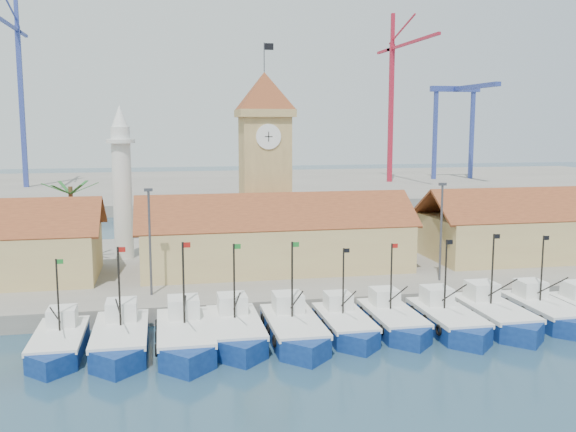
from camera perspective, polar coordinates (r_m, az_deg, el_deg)
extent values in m
plane|color=#1C374B|center=(46.02, 3.30, -11.88)|extent=(400.00, 400.00, 0.00)
cube|color=gray|center=(68.39, -1.77, -4.52)|extent=(140.00, 32.00, 1.50)
cube|color=gray|center=(152.93, -7.12, 2.56)|extent=(240.00, 80.00, 2.00)
cube|color=navy|center=(48.06, -19.65, -10.88)|extent=(3.29, 7.44, 1.69)
cube|color=navy|center=(44.59, -20.35, -12.42)|extent=(3.29, 3.29, 1.69)
cube|color=silver|center=(47.79, -19.70, -9.92)|extent=(3.35, 7.65, 0.33)
cube|color=silver|center=(49.34, -19.43, -8.43)|extent=(1.97, 2.07, 1.32)
cylinder|color=black|center=(47.51, -19.77, -6.73)|extent=(0.13, 0.13, 5.26)
cube|color=#197226|center=(46.93, -19.63, -3.84)|extent=(0.47, 0.02, 0.33)
cube|color=navy|center=(47.43, -14.64, -10.85)|extent=(3.65, 8.26, 1.88)
cube|color=navy|center=(43.55, -14.95, -12.61)|extent=(3.65, 3.65, 1.88)
cube|color=silver|center=(47.14, -14.68, -9.77)|extent=(3.72, 8.49, 0.37)
cube|color=silver|center=(48.87, -14.58, -8.10)|extent=(2.19, 2.29, 1.46)
cylinder|color=black|center=(46.84, -14.77, -6.17)|extent=(0.15, 0.15, 5.84)
cube|color=#A5140F|center=(46.24, -14.57, -2.91)|extent=(0.52, 0.02, 0.37)
cube|color=navy|center=(46.84, -9.13, -10.91)|extent=(3.78, 8.56, 1.95)
cube|color=navy|center=(42.82, -8.90, -12.76)|extent=(3.78, 3.78, 1.95)
cube|color=silver|center=(46.54, -9.16, -9.77)|extent=(3.86, 8.80, 0.38)
cube|color=silver|center=(48.33, -9.28, -8.02)|extent=(2.27, 2.38, 1.51)
cylinder|color=black|center=(46.23, -9.27, -6.00)|extent=(0.15, 0.15, 6.05)
cube|color=#A5140F|center=(45.63, -9.01, -2.56)|extent=(0.54, 0.02, 0.38)
cube|color=navy|center=(47.90, -4.68, -10.43)|extent=(3.58, 8.10, 1.84)
cube|color=navy|center=(44.11, -4.06, -12.09)|extent=(3.58, 3.58, 1.84)
cube|color=silver|center=(47.62, -4.69, -9.38)|extent=(3.65, 8.32, 0.36)
cube|color=silver|center=(49.31, -4.98, -7.77)|extent=(2.15, 2.25, 1.43)
cylinder|color=black|center=(47.33, -4.81, -5.89)|extent=(0.14, 0.14, 5.73)
cube|color=#197226|center=(46.78, -4.53, -2.72)|extent=(0.51, 0.02, 0.36)
cube|color=navy|center=(47.92, 0.49, -10.38)|extent=(3.63, 8.22, 1.87)
cube|color=navy|center=(44.13, 1.61, -12.05)|extent=(3.63, 3.63, 1.87)
cube|color=silver|center=(47.63, 0.49, -9.32)|extent=(3.71, 8.45, 0.36)
cube|color=silver|center=(49.32, 0.00, -7.69)|extent=(2.18, 2.28, 1.45)
cylinder|color=black|center=(47.34, 0.37, -5.77)|extent=(0.15, 0.15, 5.81)
cube|color=#197226|center=(46.81, 0.68, -2.55)|extent=(0.52, 0.02, 0.36)
cube|color=navy|center=(49.51, 5.04, -9.86)|extent=(3.26, 7.37, 1.68)
cube|color=navy|center=(46.18, 6.34, -11.23)|extent=(3.26, 3.26, 1.68)
cube|color=silver|center=(49.26, 5.05, -8.94)|extent=(3.32, 7.58, 0.33)
cube|color=silver|center=(50.75, 4.47, -7.54)|extent=(1.96, 2.05, 1.30)
cylinder|color=black|center=(48.99, 4.93, -5.87)|extent=(0.13, 0.13, 5.21)
cube|color=black|center=(48.53, 5.23, -3.08)|extent=(0.47, 0.02, 0.33)
cube|color=navy|center=(50.90, 9.26, -9.42)|extent=(3.35, 7.57, 1.72)
cube|color=navy|center=(47.55, 10.88, -10.74)|extent=(3.35, 3.35, 1.72)
cube|color=silver|center=(50.65, 9.28, -8.49)|extent=(3.41, 7.79, 0.33)
cube|color=silver|center=(52.14, 8.57, -7.11)|extent=(2.01, 2.10, 1.34)
cylinder|color=black|center=(50.38, 9.16, -5.42)|extent=(0.13, 0.13, 5.36)
cube|color=#A5140F|center=(49.95, 9.48, -2.63)|extent=(0.48, 0.02, 0.33)
cube|color=navy|center=(51.69, 13.93, -9.26)|extent=(3.50, 7.91, 1.80)
cube|color=navy|center=(48.33, 15.95, -10.57)|extent=(3.50, 3.50, 1.80)
cube|color=silver|center=(51.43, 13.96, -8.30)|extent=(3.57, 8.13, 0.35)
cube|color=silver|center=(52.94, 13.08, -6.90)|extent=(2.10, 2.20, 1.40)
cylinder|color=black|center=(51.16, 13.83, -5.14)|extent=(0.14, 0.14, 5.59)
cube|color=black|center=(50.74, 14.18, -2.27)|extent=(0.50, 0.02, 0.35)
cube|color=navy|center=(53.76, 17.80, -8.71)|extent=(3.63, 8.21, 1.87)
cube|color=navy|center=(50.39, 20.09, -9.96)|extent=(3.63, 3.63, 1.87)
cube|color=silver|center=(53.50, 17.85, -7.75)|extent=(3.70, 8.44, 0.36)
cube|color=silver|center=(55.02, 16.84, -6.38)|extent=(2.18, 2.28, 1.45)
cylinder|color=black|center=(53.24, 17.71, -4.60)|extent=(0.15, 0.15, 5.80)
cube|color=black|center=(52.85, 18.08, -1.73)|extent=(0.52, 0.02, 0.36)
cube|color=navy|center=(56.33, 21.71, -8.16)|extent=(3.45, 7.81, 1.78)
cube|color=navy|center=(53.26, 24.02, -9.22)|extent=(3.45, 3.45, 1.78)
cube|color=silver|center=(56.10, 21.76, -7.29)|extent=(3.52, 8.03, 0.35)
cube|color=silver|center=(57.49, 20.74, -6.05)|extent=(2.07, 2.17, 1.38)
cylinder|color=black|center=(55.86, 21.64, -4.43)|extent=(0.14, 0.14, 5.53)
cube|color=black|center=(55.52, 21.99, -1.82)|extent=(0.49, 0.02, 0.35)
cube|color=tan|center=(63.92, -1.19, -2.67)|extent=(26.00, 10.00, 4.50)
cube|color=#974B26|center=(60.89, -0.78, 0.36)|extent=(27.04, 5.13, 3.21)
cube|color=#974B26|center=(65.77, -1.58, 0.94)|extent=(27.04, 5.13, 3.21)
cube|color=tan|center=(76.25, 23.23, -1.57)|extent=(30.00, 10.00, 4.50)
cube|color=#974B26|center=(77.80, 22.35, 1.45)|extent=(31.20, 5.13, 3.21)
cube|color=tan|center=(69.03, -2.07, 2.54)|extent=(5.00, 5.00, 15.00)
cube|color=tan|center=(68.71, -2.11, 9.11)|extent=(5.80, 5.80, 0.80)
pyramid|color=#974B26|center=(68.78, -2.12, 11.02)|extent=(5.80, 5.80, 4.00)
cylinder|color=white|center=(66.19, -1.74, 7.07)|extent=(2.60, 0.15, 2.60)
cube|color=black|center=(66.12, -1.73, 7.07)|extent=(0.08, 0.02, 1.00)
cube|color=black|center=(66.12, -1.73, 7.07)|extent=(0.80, 0.02, 0.08)
cylinder|color=#3F3F44|center=(69.05, -2.13, 13.92)|extent=(0.10, 0.10, 3.00)
cube|color=black|center=(69.25, -1.72, 14.83)|extent=(1.00, 0.03, 0.70)
cylinder|color=silver|center=(70.30, -14.50, 1.97)|extent=(2.00, 2.00, 14.00)
cylinder|color=silver|center=(69.95, -14.67, 6.46)|extent=(3.00, 3.00, 0.40)
cone|color=silver|center=(69.93, -14.74, 8.58)|extent=(1.80, 1.80, 2.40)
cylinder|color=brown|center=(69.17, -18.64, -0.80)|extent=(0.44, 0.44, 8.00)
cube|color=#205E24|center=(68.54, -17.63, 2.37)|extent=(2.80, 0.35, 1.18)
cube|color=#205E24|center=(69.82, -18.09, 2.45)|extent=(1.71, 2.60, 1.18)
cube|color=#205E24|center=(70.00, -19.23, 2.41)|extent=(1.71, 2.60, 1.18)
cube|color=#205E24|center=(68.91, -19.94, 2.29)|extent=(2.80, 0.35, 1.18)
cube|color=#205E24|center=(67.61, -19.50, 2.21)|extent=(1.71, 2.60, 1.18)
cube|color=#205E24|center=(67.43, -18.33, 2.25)|extent=(1.71, 2.60, 1.18)
cylinder|color=#3F3F44|center=(54.70, -12.17, -2.30)|extent=(0.20, 0.20, 9.00)
cube|color=#3F3F44|center=(54.09, -12.31, 2.29)|extent=(0.70, 0.25, 0.25)
cylinder|color=#3F3F44|center=(60.13, 13.44, -1.41)|extent=(0.20, 0.20, 9.00)
cube|color=#3F3F44|center=(59.58, 13.58, 2.77)|extent=(0.70, 0.25, 0.25)
cube|color=#304094|center=(152.67, -22.58, 8.89)|extent=(1.00, 1.00, 34.69)
cube|color=#304094|center=(144.37, -23.73, 15.43)|extent=(0.60, 24.56, 0.60)
cube|color=#304094|center=(158.79, -22.56, 14.77)|extent=(0.60, 10.00, 0.60)
cube|color=#304094|center=(154.57, -23.02, 16.63)|extent=(0.80, 0.80, 7.00)
cube|color=#B01B30|center=(156.56, 9.13, 8.95)|extent=(1.00, 1.00, 32.40)
cube|color=#B01B30|center=(146.77, 10.89, 14.92)|extent=(0.60, 29.03, 0.60)
cube|color=#B01B30|center=(162.20, 8.62, 14.31)|extent=(0.60, 10.00, 0.60)
cube|color=#B01B30|center=(158.10, 9.29, 16.11)|extent=(0.80, 0.80, 7.00)
cube|color=#304094|center=(166.37, 12.93, 7.01)|extent=(0.90, 0.90, 22.00)
cube|color=#304094|center=(170.70, 16.02, 6.92)|extent=(0.90, 0.90, 22.00)
cube|color=#304094|center=(168.68, 14.64, 10.87)|extent=(13.00, 1.40, 1.40)
cube|color=#304094|center=(159.74, 16.22, 10.98)|extent=(1.40, 22.00, 1.00)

